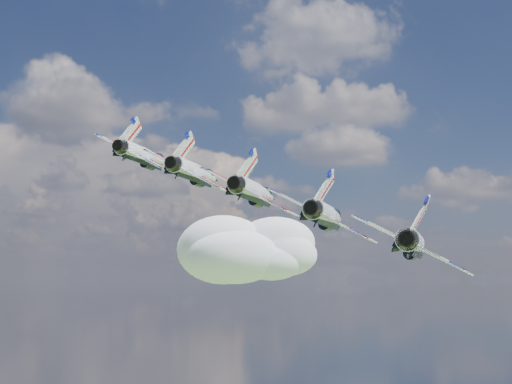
{
  "coord_description": "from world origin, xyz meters",
  "views": [
    {
      "loc": [
        4.08,
        -97.7,
        148.76
      ],
      "look_at": [
        8.07,
        -16.83,
        158.78
      ],
      "focal_mm": 50.0,
      "sensor_mm": 36.0,
      "label": 1
    }
  ],
  "objects_px": {
    "jet_0": "(146,156)",
    "jet_4": "(414,243)",
    "jet_2": "(256,192)",
    "jet_3": "(327,215)",
    "jet_1": "(196,173)"
  },
  "relations": [
    {
      "from": "jet_0",
      "to": "jet_4",
      "type": "height_order",
      "value": "jet_0"
    },
    {
      "from": "jet_2",
      "to": "jet_3",
      "type": "height_order",
      "value": "jet_2"
    },
    {
      "from": "jet_1",
      "to": "jet_4",
      "type": "bearing_deg",
      "value": -25.98
    },
    {
      "from": "jet_0",
      "to": "jet_4",
      "type": "xyz_separation_m",
      "value": [
        28.4,
        -28.92,
        -13.19
      ]
    },
    {
      "from": "jet_0",
      "to": "jet_2",
      "type": "height_order",
      "value": "jet_0"
    },
    {
      "from": "jet_4",
      "to": "jet_0",
      "type": "bearing_deg",
      "value": 154.02
    },
    {
      "from": "jet_0",
      "to": "jet_4",
      "type": "distance_m",
      "value": 42.62
    },
    {
      "from": "jet_1",
      "to": "jet_4",
      "type": "distance_m",
      "value": 31.97
    },
    {
      "from": "jet_1",
      "to": "jet_2",
      "type": "height_order",
      "value": "jet_1"
    },
    {
      "from": "jet_0",
      "to": "jet_1",
      "type": "height_order",
      "value": "jet_0"
    },
    {
      "from": "jet_4",
      "to": "jet_1",
      "type": "bearing_deg",
      "value": 154.02
    },
    {
      "from": "jet_1",
      "to": "jet_3",
      "type": "xyz_separation_m",
      "value": [
        14.2,
        -14.46,
        -6.6
      ]
    },
    {
      "from": "jet_2",
      "to": "jet_3",
      "type": "distance_m",
      "value": 10.66
    },
    {
      "from": "jet_1",
      "to": "jet_2",
      "type": "bearing_deg",
      "value": -25.98
    },
    {
      "from": "jet_1",
      "to": "jet_2",
      "type": "distance_m",
      "value": 10.66
    }
  ]
}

